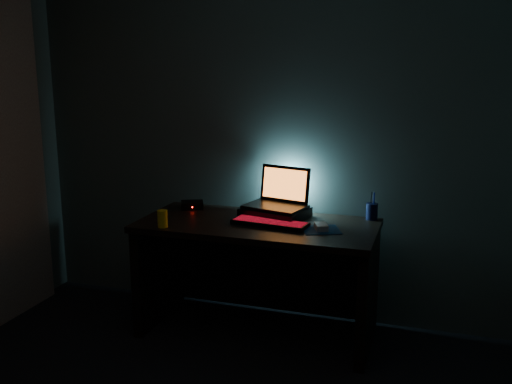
{
  "coord_description": "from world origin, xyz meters",
  "views": [
    {
      "loc": [
        1.05,
        -1.69,
        1.72
      ],
      "look_at": [
        0.01,
        1.57,
        0.96
      ],
      "focal_mm": 40.0,
      "sensor_mm": 36.0,
      "label": 1
    }
  ],
  "objects_px": {
    "mouse": "(321,227)",
    "pen_cup": "(372,211)",
    "laptop": "(279,197)",
    "keyboard": "(270,223)",
    "juice_glass": "(163,219)",
    "router": "(192,205)"
  },
  "relations": [
    {
      "from": "laptop",
      "to": "mouse",
      "type": "xyz_separation_m",
      "value": [
        0.34,
        -0.26,
        -0.1
      ]
    },
    {
      "from": "router",
      "to": "juice_glass",
      "type": "bearing_deg",
      "value": -112.77
    },
    {
      "from": "mouse",
      "to": "keyboard",
      "type": "bearing_deg",
      "value": 156.72
    },
    {
      "from": "pen_cup",
      "to": "juice_glass",
      "type": "xyz_separation_m",
      "value": [
        -1.2,
        -0.57,
        0.0
      ]
    },
    {
      "from": "mouse",
      "to": "pen_cup",
      "type": "relative_size",
      "value": 1.07
    },
    {
      "from": "keyboard",
      "to": "pen_cup",
      "type": "xyz_separation_m",
      "value": [
        0.59,
        0.33,
        0.04
      ]
    },
    {
      "from": "laptop",
      "to": "pen_cup",
      "type": "distance_m",
      "value": 0.61
    },
    {
      "from": "juice_glass",
      "to": "router",
      "type": "xyz_separation_m",
      "value": [
        -0.02,
        0.48,
        -0.03
      ]
    },
    {
      "from": "juice_glass",
      "to": "laptop",
      "type": "bearing_deg",
      "value": 39.61
    },
    {
      "from": "juice_glass",
      "to": "router",
      "type": "bearing_deg",
      "value": 92.15
    },
    {
      "from": "keyboard",
      "to": "pen_cup",
      "type": "bearing_deg",
      "value": 36.58
    },
    {
      "from": "mouse",
      "to": "pen_cup",
      "type": "distance_m",
      "value": 0.43
    },
    {
      "from": "mouse",
      "to": "pen_cup",
      "type": "height_order",
      "value": "pen_cup"
    },
    {
      "from": "laptop",
      "to": "keyboard",
      "type": "distance_m",
      "value": 0.28
    },
    {
      "from": "laptop",
      "to": "pen_cup",
      "type": "relative_size",
      "value": 4.05
    },
    {
      "from": "laptop",
      "to": "router",
      "type": "height_order",
      "value": "laptop"
    },
    {
      "from": "pen_cup",
      "to": "juice_glass",
      "type": "relative_size",
      "value": 1.0
    },
    {
      "from": "laptop",
      "to": "juice_glass",
      "type": "relative_size",
      "value": 4.05
    },
    {
      "from": "laptop",
      "to": "keyboard",
      "type": "relative_size",
      "value": 0.88
    },
    {
      "from": "mouse",
      "to": "pen_cup",
      "type": "xyz_separation_m",
      "value": [
        0.26,
        0.34,
        0.03
      ]
    },
    {
      "from": "juice_glass",
      "to": "router",
      "type": "height_order",
      "value": "juice_glass"
    },
    {
      "from": "pen_cup",
      "to": "keyboard",
      "type": "bearing_deg",
      "value": -150.38
    }
  ]
}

